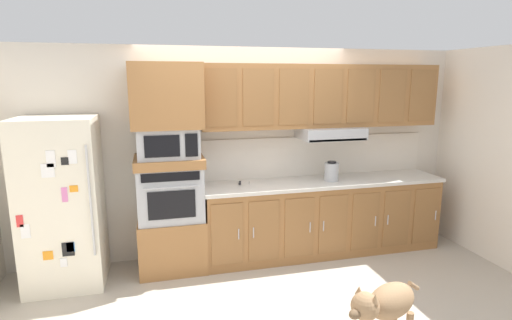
# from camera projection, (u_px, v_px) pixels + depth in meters

# --- Properties ---
(ground_plane) EXTENTS (9.60, 9.60, 0.00)m
(ground_plane) POSITION_uv_depth(u_px,v_px,m) (268.00, 289.00, 4.16)
(ground_plane) COLOR #B2A899
(back_kitchen_wall) EXTENTS (6.20, 0.12, 2.50)m
(back_kitchen_wall) POSITION_uv_depth(u_px,v_px,m) (244.00, 152.00, 4.97)
(back_kitchen_wall) COLOR beige
(back_kitchen_wall) RESTS_ON ground
(side_panel_right) EXTENTS (0.12, 7.10, 2.50)m
(side_panel_right) POSITION_uv_depth(u_px,v_px,m) (505.00, 158.00, 4.59)
(side_panel_right) COLOR silver
(side_panel_right) RESTS_ON ground
(refrigerator) EXTENTS (0.76, 0.73, 1.76)m
(refrigerator) POSITION_uv_depth(u_px,v_px,m) (62.00, 203.00, 4.15)
(refrigerator) COLOR silver
(refrigerator) RESTS_ON ground
(oven_base_cabinet) EXTENTS (0.74, 0.62, 0.60)m
(oven_base_cabinet) POSITION_uv_depth(u_px,v_px,m) (173.00, 243.00, 4.60)
(oven_base_cabinet) COLOR #996638
(oven_base_cabinet) RESTS_ON ground
(built_in_oven) EXTENTS (0.70, 0.62, 0.60)m
(built_in_oven) POSITION_uv_depth(u_px,v_px,m) (170.00, 192.00, 4.47)
(built_in_oven) COLOR #A8AAAF
(built_in_oven) RESTS_ON oven_base_cabinet
(appliance_mid_shelf) EXTENTS (0.74, 0.62, 0.10)m
(appliance_mid_shelf) POSITION_uv_depth(u_px,v_px,m) (169.00, 161.00, 4.41)
(appliance_mid_shelf) COLOR #996638
(appliance_mid_shelf) RESTS_ON built_in_oven
(microwave) EXTENTS (0.64, 0.54, 0.32)m
(microwave) POSITION_uv_depth(u_px,v_px,m) (168.00, 142.00, 4.36)
(microwave) COLOR #A8AAAF
(microwave) RESTS_ON appliance_mid_shelf
(appliance_upper_cabinet) EXTENTS (0.74, 0.62, 0.68)m
(appliance_upper_cabinet) POSITION_uv_depth(u_px,v_px,m) (166.00, 95.00, 4.27)
(appliance_upper_cabinet) COLOR #996638
(appliance_upper_cabinet) RESTS_ON microwave
(lower_cabinet_run) EXTENTS (2.93, 0.63, 0.88)m
(lower_cabinet_run) POSITION_uv_depth(u_px,v_px,m) (323.00, 218.00, 5.01)
(lower_cabinet_run) COLOR #996638
(lower_cabinet_run) RESTS_ON ground
(countertop_slab) EXTENTS (2.97, 0.64, 0.04)m
(countertop_slab) POSITION_uv_depth(u_px,v_px,m) (324.00, 182.00, 4.92)
(countertop_slab) COLOR beige
(countertop_slab) RESTS_ON lower_cabinet_run
(backsplash_panel) EXTENTS (2.97, 0.02, 0.50)m
(backsplash_panel) POSITION_uv_depth(u_px,v_px,m) (315.00, 156.00, 5.14)
(backsplash_panel) COLOR silver
(backsplash_panel) RESTS_ON countertop_slab
(upper_cabinet_with_hood) EXTENTS (2.93, 0.48, 0.88)m
(upper_cabinet_with_hood) POSITION_uv_depth(u_px,v_px,m) (323.00, 98.00, 4.84)
(upper_cabinet_with_hood) COLOR #996638
(upper_cabinet_with_hood) RESTS_ON backsplash_panel
(screwdriver) EXTENTS (0.15, 0.14, 0.03)m
(screwdriver) POSITION_uv_depth(u_px,v_px,m) (241.00, 183.00, 4.72)
(screwdriver) COLOR black
(screwdriver) RESTS_ON countertop_slab
(electric_kettle) EXTENTS (0.17, 0.17, 0.24)m
(electric_kettle) POSITION_uv_depth(u_px,v_px,m) (331.00, 172.00, 4.86)
(electric_kettle) COLOR #A8AAAF
(electric_kettle) RESTS_ON countertop_slab
(dog) EXTENTS (0.85, 0.46, 0.59)m
(dog) POSITION_uv_depth(u_px,v_px,m) (386.00, 304.00, 3.18)
(dog) COLOR #997551
(dog) RESTS_ON ground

